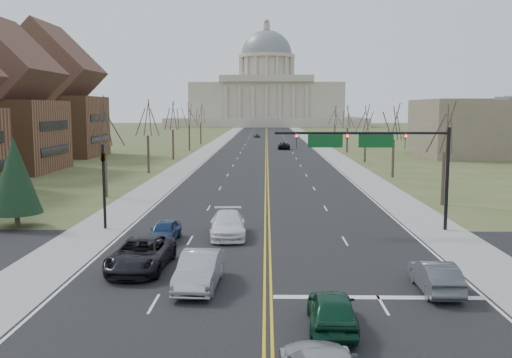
{
  "coord_description": "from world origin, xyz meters",
  "views": [
    {
      "loc": [
        -0.09,
        -25.98,
        8.53
      ],
      "look_at": [
        -0.88,
        18.18,
        3.0
      ],
      "focal_mm": 40.0,
      "sensor_mm": 36.0,
      "label": 1
    }
  ],
  "objects_px": {
    "signal_mast": "(375,148)",
    "car_nb_inner_lead": "(332,310)",
    "car_sb_inner_second": "(228,224)",
    "car_sb_inner_lead": "(199,270)",
    "car_far_sb": "(257,135)",
    "car_sb_outer_lead": "(141,254)",
    "car_nb_outer_lead": "(435,276)",
    "signal_left": "(104,177)",
    "car_sb_outer_second": "(165,231)",
    "car_far_nb": "(284,146)"
  },
  "relations": [
    {
      "from": "signal_mast",
      "to": "car_sb_outer_second",
      "type": "relative_size",
      "value": 3.04
    },
    {
      "from": "car_sb_inner_second",
      "to": "car_nb_inner_lead",
      "type": "bearing_deg",
      "value": -75.94
    },
    {
      "from": "car_nb_inner_lead",
      "to": "car_sb_outer_second",
      "type": "relative_size",
      "value": 1.14
    },
    {
      "from": "car_sb_outer_lead",
      "to": "car_far_nb",
      "type": "xyz_separation_m",
      "value": [
        10.32,
        88.66,
        -0.1
      ]
    },
    {
      "from": "car_sb_inner_second",
      "to": "car_far_sb",
      "type": "distance_m",
      "value": 128.2
    },
    {
      "from": "car_sb_inner_second",
      "to": "car_sb_outer_lead",
      "type": "bearing_deg",
      "value": -121.0
    },
    {
      "from": "signal_mast",
      "to": "car_nb_inner_lead",
      "type": "bearing_deg",
      "value": -105.26
    },
    {
      "from": "car_nb_outer_lead",
      "to": "car_sb_outer_lead",
      "type": "relative_size",
      "value": 0.74
    },
    {
      "from": "car_nb_outer_lead",
      "to": "car_far_sb",
      "type": "xyz_separation_m",
      "value": [
        -10.66,
        139.48,
        -0.06
      ]
    },
    {
      "from": "car_nb_inner_lead",
      "to": "car_sb_inner_lead",
      "type": "bearing_deg",
      "value": -39.4
    },
    {
      "from": "signal_left",
      "to": "car_sb_outer_lead",
      "type": "bearing_deg",
      "value": -64.78
    },
    {
      "from": "car_sb_outer_lead",
      "to": "car_sb_outer_second",
      "type": "distance_m",
      "value": 6.42
    },
    {
      "from": "car_sb_inner_lead",
      "to": "car_sb_outer_second",
      "type": "distance_m",
      "value": 9.96
    },
    {
      "from": "car_nb_inner_lead",
      "to": "car_sb_inner_second",
      "type": "bearing_deg",
      "value": -70.08
    },
    {
      "from": "car_nb_inner_lead",
      "to": "car_nb_outer_lead",
      "type": "height_order",
      "value": "car_nb_inner_lead"
    },
    {
      "from": "signal_left",
      "to": "car_nb_outer_lead",
      "type": "distance_m",
      "value": 23.8
    },
    {
      "from": "car_nb_inner_lead",
      "to": "car_sb_inner_second",
      "type": "height_order",
      "value": "car_sb_inner_second"
    },
    {
      "from": "car_nb_inner_lead",
      "to": "car_far_nb",
      "type": "bearing_deg",
      "value": -88.53
    },
    {
      "from": "signal_left",
      "to": "car_far_nb",
      "type": "height_order",
      "value": "signal_left"
    },
    {
      "from": "signal_left",
      "to": "car_sb_outer_second",
      "type": "bearing_deg",
      "value": -37.59
    },
    {
      "from": "signal_left",
      "to": "car_nb_inner_lead",
      "type": "distance_m",
      "value": 23.16
    },
    {
      "from": "signal_left",
      "to": "car_far_nb",
      "type": "bearing_deg",
      "value": 79.09
    },
    {
      "from": "car_nb_outer_lead",
      "to": "car_far_sb",
      "type": "height_order",
      "value": "car_nb_outer_lead"
    },
    {
      "from": "signal_mast",
      "to": "car_nb_inner_lead",
      "type": "height_order",
      "value": "signal_mast"
    },
    {
      "from": "signal_left",
      "to": "car_far_sb",
      "type": "height_order",
      "value": "signal_left"
    },
    {
      "from": "car_sb_inner_lead",
      "to": "car_far_nb",
      "type": "bearing_deg",
      "value": 89.01
    },
    {
      "from": "signal_mast",
      "to": "car_nb_inner_lead",
      "type": "relative_size",
      "value": 2.66
    },
    {
      "from": "car_nb_outer_lead",
      "to": "car_sb_inner_lead",
      "type": "xyz_separation_m",
      "value": [
        -11.06,
        0.43,
        0.11
      ]
    },
    {
      "from": "car_sb_inner_lead",
      "to": "car_sb_inner_second",
      "type": "relative_size",
      "value": 0.91
    },
    {
      "from": "car_nb_inner_lead",
      "to": "car_far_sb",
      "type": "bearing_deg",
      "value": -85.74
    },
    {
      "from": "car_sb_inner_lead",
      "to": "car_far_sb",
      "type": "xyz_separation_m",
      "value": [
        0.4,
        139.05,
        -0.17
      ]
    },
    {
      "from": "signal_mast",
      "to": "car_far_nb",
      "type": "xyz_separation_m",
      "value": [
        -3.83,
        78.46,
        -5.02
      ]
    },
    {
      "from": "car_nb_inner_lead",
      "to": "car_sb_inner_second",
      "type": "distance_m",
      "value": 16.72
    },
    {
      "from": "car_sb_inner_second",
      "to": "car_far_nb",
      "type": "height_order",
      "value": "car_sb_inner_second"
    },
    {
      "from": "car_nb_inner_lead",
      "to": "car_nb_outer_lead",
      "type": "relative_size",
      "value": 1.02
    },
    {
      "from": "signal_mast",
      "to": "car_sb_inner_second",
      "type": "distance_m",
      "value": 11.46
    },
    {
      "from": "signal_left",
      "to": "car_sb_inner_lead",
      "type": "height_order",
      "value": "signal_left"
    },
    {
      "from": "car_far_sb",
      "to": "signal_mast",
      "type": "bearing_deg",
      "value": -92.75
    },
    {
      "from": "signal_left",
      "to": "car_nb_inner_lead",
      "type": "height_order",
      "value": "signal_left"
    },
    {
      "from": "car_nb_outer_lead",
      "to": "car_sb_inner_second",
      "type": "xyz_separation_m",
      "value": [
        -10.44,
        11.28,
        0.08
      ]
    },
    {
      "from": "signal_left",
      "to": "car_far_nb",
      "type": "xyz_separation_m",
      "value": [
        15.12,
        78.46,
        -2.97
      ]
    },
    {
      "from": "car_sb_inner_lead",
      "to": "car_sb_outer_second",
      "type": "bearing_deg",
      "value": 112.88
    },
    {
      "from": "car_sb_inner_lead",
      "to": "signal_mast",
      "type": "bearing_deg",
      "value": 54.17
    },
    {
      "from": "car_far_sb",
      "to": "car_nb_outer_lead",
      "type": "bearing_deg",
      "value": -93.06
    },
    {
      "from": "signal_left",
      "to": "car_nb_outer_lead",
      "type": "bearing_deg",
      "value": -35.14
    },
    {
      "from": "signal_left",
      "to": "car_sb_outer_second",
      "type": "relative_size",
      "value": 1.51
    },
    {
      "from": "car_sb_outer_second",
      "to": "signal_left",
      "type": "bearing_deg",
      "value": 146.48
    },
    {
      "from": "car_sb_inner_lead",
      "to": "car_far_sb",
      "type": "relative_size",
      "value": 1.29
    },
    {
      "from": "car_nb_outer_lead",
      "to": "car_far_nb",
      "type": "distance_m",
      "value": 92.15
    },
    {
      "from": "signal_mast",
      "to": "car_nb_inner_lead",
      "type": "xyz_separation_m",
      "value": [
        -4.97,
        -18.23,
        -4.97
      ]
    }
  ]
}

